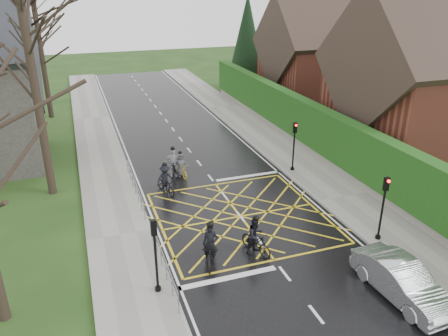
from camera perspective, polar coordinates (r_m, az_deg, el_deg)
ground at (r=22.25m, az=2.15°, el=-6.35°), size 120.00×120.00×0.00m
road at (r=22.24m, az=2.15°, el=-6.34°), size 9.00×80.00×0.01m
sidewalk_right at (r=24.80m, az=15.22°, el=-3.73°), size 3.00×80.00×0.15m
sidewalk_left at (r=21.06m, az=-13.43°, el=-8.65°), size 3.00×80.00×0.15m
stone_wall at (r=30.17m, az=11.82°, el=2.07°), size 0.50×38.00×0.70m
hedge at (r=29.60m, az=12.09°, el=5.23°), size 0.90×38.00×2.80m
house_near at (r=31.66m, az=25.51°, el=9.60°), size 11.80×9.80×11.30m
house_far at (r=42.65m, az=12.32°, el=13.75°), size 9.80×8.80×10.30m
conifer at (r=47.87m, az=3.02°, el=15.96°), size 4.60×4.60×10.00m
tree_near at (r=24.26m, az=-24.18°, el=14.02°), size 9.24×9.24×11.44m
tree_mid at (r=32.21m, az=-25.40°, el=16.93°), size 10.08×10.08×12.48m
tree_far at (r=40.23m, az=-23.13°, el=16.03°), size 8.40×8.40×10.40m
railing_south at (r=17.88m, az=-7.91°, el=-11.75°), size 0.05×5.04×1.03m
railing_north at (r=24.36m, az=-11.56°, el=-2.01°), size 0.05×6.04×1.03m
traffic_light_ne at (r=27.00m, az=9.10°, el=2.72°), size 0.24×0.31×3.21m
traffic_light_se at (r=20.65m, az=19.98°, el=-5.09°), size 0.24×0.31×3.21m
traffic_light_sw at (r=16.52m, az=-8.91°, el=-11.38°), size 0.24×0.31×3.21m
cyclist_rear at (r=18.53m, az=-1.71°, el=-10.66°), size 1.38×2.14×1.96m
cyclist_back at (r=19.19m, az=4.17°, el=-9.23°), size 1.10×1.88×1.82m
cyclist_mid at (r=24.58m, az=-7.63°, el=-1.80°), size 1.21×1.98×1.82m
cyclist_front at (r=26.58m, az=-6.58°, el=0.32°), size 1.11×1.98×1.91m
cyclist_lead at (r=26.60m, az=-5.64°, el=0.04°), size 0.84×1.74×1.62m
car at (r=18.03m, az=22.20°, el=-13.47°), size 1.74×4.36×1.41m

